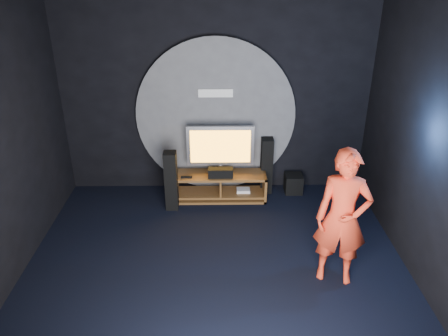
{
  "coord_description": "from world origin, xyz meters",
  "views": [
    {
      "loc": [
        0.04,
        -4.35,
        3.68
      ],
      "look_at": [
        0.11,
        1.05,
        1.05
      ],
      "focal_mm": 35.0,
      "sensor_mm": 36.0,
      "label": 1
    }
  ],
  "objects_px": {
    "media_console": "(221,188)",
    "tower_speaker_left": "(171,181)",
    "player": "(342,218)",
    "tv": "(220,148)",
    "tower_speaker_right": "(266,166)",
    "subwoofer": "(293,183)"
  },
  "relations": [
    {
      "from": "subwoofer",
      "to": "player",
      "type": "xyz_separation_m",
      "value": [
        0.18,
        -2.23,
        0.71
      ]
    },
    {
      "from": "media_console",
      "to": "player",
      "type": "distance_m",
      "value": 2.57
    },
    {
      "from": "media_console",
      "to": "tower_speaker_left",
      "type": "relative_size",
      "value": 1.54
    },
    {
      "from": "subwoofer",
      "to": "player",
      "type": "height_order",
      "value": "player"
    },
    {
      "from": "tower_speaker_right",
      "to": "player",
      "type": "relative_size",
      "value": 0.56
    },
    {
      "from": "tv",
      "to": "subwoofer",
      "type": "xyz_separation_m",
      "value": [
        1.25,
        0.13,
        -0.73
      ]
    },
    {
      "from": "tv",
      "to": "tower_speaker_left",
      "type": "bearing_deg",
      "value": -155.08
    },
    {
      "from": "media_console",
      "to": "tv",
      "type": "height_order",
      "value": "tv"
    },
    {
      "from": "tv",
      "to": "player",
      "type": "distance_m",
      "value": 2.54
    },
    {
      "from": "tower_speaker_left",
      "to": "tower_speaker_right",
      "type": "height_order",
      "value": "same"
    },
    {
      "from": "media_console",
      "to": "subwoofer",
      "type": "height_order",
      "value": "media_console"
    },
    {
      "from": "media_console",
      "to": "player",
      "type": "height_order",
      "value": "player"
    },
    {
      "from": "player",
      "to": "media_console",
      "type": "bearing_deg",
      "value": 137.89
    },
    {
      "from": "player",
      "to": "tv",
      "type": "bearing_deg",
      "value": 137.14
    },
    {
      "from": "tower_speaker_right",
      "to": "player",
      "type": "distance_m",
      "value": 2.38
    },
    {
      "from": "media_console",
      "to": "tower_speaker_left",
      "type": "xyz_separation_m",
      "value": [
        -0.79,
        -0.3,
        0.29
      ]
    },
    {
      "from": "player",
      "to": "tower_speaker_left",
      "type": "bearing_deg",
      "value": 154.7
    },
    {
      "from": "media_console",
      "to": "tower_speaker_left",
      "type": "height_order",
      "value": "tower_speaker_left"
    },
    {
      "from": "tower_speaker_left",
      "to": "tower_speaker_right",
      "type": "bearing_deg",
      "value": 18.66
    },
    {
      "from": "tv",
      "to": "tower_speaker_right",
      "type": "distance_m",
      "value": 0.89
    },
    {
      "from": "tower_speaker_right",
      "to": "tv",
      "type": "bearing_deg",
      "value": -168.09
    },
    {
      "from": "media_console",
      "to": "tv",
      "type": "distance_m",
      "value": 0.7
    }
  ]
}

